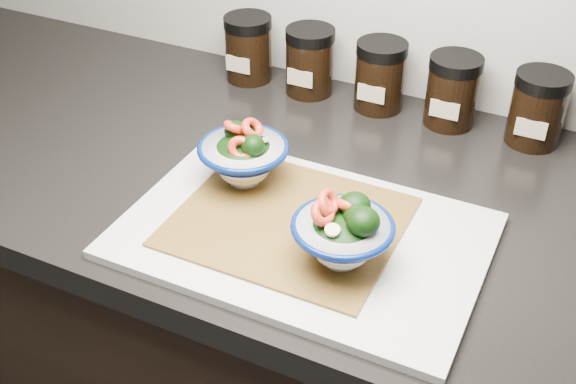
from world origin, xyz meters
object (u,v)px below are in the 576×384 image
at_px(spice_jar_a, 248,48).
at_px(spice_jar_d, 452,91).
at_px(cutting_board, 303,236).
at_px(spice_jar_c, 380,76).
at_px(bowl_right, 344,234).
at_px(spice_jar_e, 538,109).
at_px(spice_jar_b, 310,61).
at_px(bowl_left, 244,156).

xyz_separation_m(spice_jar_a, spice_jar_d, (0.36, 0.00, 0.00)).
relative_size(cutting_board, spice_jar_c, 3.98).
distance_m(bowl_right, spice_jar_e, 0.42).
bearing_deg(spice_jar_d, spice_jar_b, 180.00).
bearing_deg(spice_jar_e, spice_jar_d, 180.00).
xyz_separation_m(bowl_left, spice_jar_c, (0.09, 0.30, 0.00)).
xyz_separation_m(spice_jar_b, spice_jar_e, (0.37, 0.00, 0.00)).
bearing_deg(spice_jar_b, bowl_right, -60.67).
xyz_separation_m(cutting_board, spice_jar_d, (0.09, 0.36, 0.05)).
relative_size(spice_jar_c, spice_jar_e, 1.00).
height_order(cutting_board, spice_jar_b, spice_jar_b).
bearing_deg(spice_jar_c, cutting_board, -84.87).
xyz_separation_m(bowl_right, spice_jar_a, (-0.34, 0.40, 0.00)).
distance_m(spice_jar_c, spice_jar_d, 0.12).
xyz_separation_m(bowl_right, spice_jar_e, (0.15, 0.40, 0.00)).
bearing_deg(bowl_right, cutting_board, 154.21).
bearing_deg(bowl_right, spice_jar_b, 119.33).
height_order(spice_jar_a, spice_jar_c, same).
height_order(spice_jar_b, spice_jar_c, same).
relative_size(spice_jar_a, spice_jar_d, 1.00).
bearing_deg(spice_jar_a, bowl_left, -62.75).
distance_m(spice_jar_b, spice_jar_d, 0.24).
height_order(spice_jar_b, spice_jar_e, same).
height_order(spice_jar_a, spice_jar_b, same).
distance_m(cutting_board, spice_jar_d, 0.38).
height_order(bowl_left, spice_jar_e, spice_jar_e).
bearing_deg(bowl_left, spice_jar_c, 74.12).
bearing_deg(cutting_board, spice_jar_e, 59.53).
bearing_deg(spice_jar_d, bowl_left, -124.19).
distance_m(cutting_board, spice_jar_b, 0.40).
relative_size(spice_jar_b, spice_jar_e, 1.00).
bearing_deg(spice_jar_e, spice_jar_b, 180.00).
bearing_deg(spice_jar_e, spice_jar_c, 180.00).
height_order(spice_jar_a, spice_jar_d, same).
relative_size(spice_jar_b, spice_jar_d, 1.00).
distance_m(bowl_left, spice_jar_c, 0.31).
xyz_separation_m(spice_jar_d, spice_jar_e, (0.13, 0.00, 0.00)).
bearing_deg(spice_jar_b, spice_jar_a, 180.00).
bearing_deg(spice_jar_e, bowl_right, -110.50).
xyz_separation_m(spice_jar_a, spice_jar_b, (0.12, 0.00, 0.00)).
bearing_deg(spice_jar_d, cutting_board, -103.23).
bearing_deg(spice_jar_e, spice_jar_a, 180.00).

